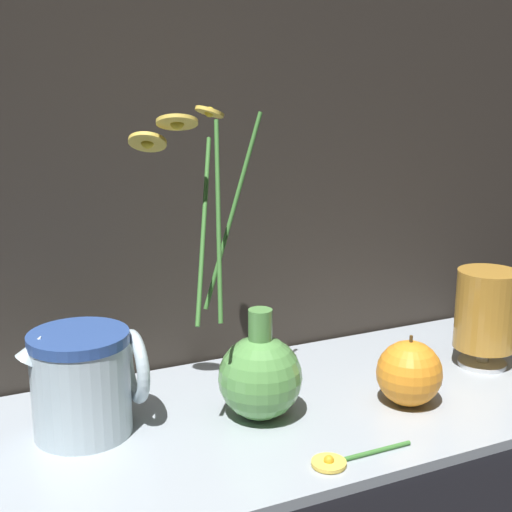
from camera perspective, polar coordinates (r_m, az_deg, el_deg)
ground_plane at (r=0.86m, az=0.08°, el=-13.18°), size 6.00×6.00×0.00m
shelf at (r=0.86m, az=0.08°, el=-12.82°), size 0.89×0.35×0.01m
vase_with_flowers at (r=0.82m, az=-0.15°, el=-8.91°), size 0.18×0.15×0.35m
ceramic_pitcher at (r=0.81m, az=-13.63°, el=-9.45°), size 0.13×0.11×0.13m
tea_glass at (r=1.01m, az=17.78°, el=-4.19°), size 0.08×0.08×0.13m
orange_fruit at (r=0.88m, az=12.16°, el=-9.14°), size 0.08×0.08×0.09m
loose_daisy at (r=0.76m, az=6.78°, el=-15.88°), size 0.12×0.04×0.01m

